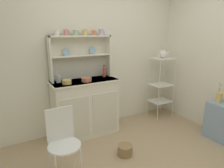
{
  "coord_description": "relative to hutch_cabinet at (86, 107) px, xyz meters",
  "views": [
    {
      "loc": [
        -1.42,
        -1.42,
        1.66
      ],
      "look_at": [
        0.02,
        1.12,
        0.87
      ],
      "focal_mm": 31.36,
      "sensor_mm": 36.0,
      "label": 1
    }
  ],
  "objects": [
    {
      "name": "hutch_cabinet",
      "position": [
        0.0,
        0.0,
        0.0
      ],
      "size": [
        1.05,
        0.45,
        0.92
      ],
      "color": "silver",
      "rests_on": "ground"
    },
    {
      "name": "cup_cream_0",
      "position": [
        -0.35,
        0.12,
        1.17
      ],
      "size": [
        0.08,
        0.07,
        0.08
      ],
      "color": "silver",
      "rests_on": "hutch_shelf_unit"
    },
    {
      "name": "side_shelf_blue",
      "position": [
        1.77,
        -1.23,
        -0.18
      ],
      "size": [
        0.28,
        0.48,
        0.59
      ],
      "primitive_type": "cube",
      "color": "#849EBC",
      "rests_on": "ground"
    },
    {
      "name": "cup_sage_2",
      "position": [
        -0.07,
        0.12,
        1.17
      ],
      "size": [
        0.09,
        0.08,
        0.08
      ],
      "color": "#9EB78E",
      "rests_on": "hutch_shelf_unit"
    },
    {
      "name": "cup_terracotta_4",
      "position": [
        0.23,
        0.12,
        1.17
      ],
      "size": [
        0.08,
        0.06,
        0.08
      ],
      "color": "#C67556",
      "rests_on": "hutch_shelf_unit"
    },
    {
      "name": "porcelain_teapot",
      "position": [
        1.55,
        -0.06,
        0.78
      ],
      "size": [
        0.24,
        0.14,
        0.17
      ],
      "color": "white",
      "rests_on": "bakers_rack"
    },
    {
      "name": "floor_basket",
      "position": [
        0.24,
        -0.81,
        -0.4
      ],
      "size": [
        0.2,
        0.2,
        0.15
      ],
      "primitive_type": "cylinder",
      "color": "#93754C",
      "rests_on": "ground"
    },
    {
      "name": "hutch_shelf_unit",
      "position": [
        0.0,
        0.16,
        0.85
      ],
      "size": [
        0.98,
        0.18,
        0.68
      ],
      "color": "silver",
      "rests_on": "hutch_cabinet"
    },
    {
      "name": "bowl_mixing_large",
      "position": [
        -0.31,
        -0.07,
        0.48
      ],
      "size": [
        0.13,
        0.13,
        0.06
      ],
      "primitive_type": "cylinder",
      "color": "#DBB760",
      "rests_on": "hutch_cabinet"
    },
    {
      "name": "utensil_jar",
      "position": [
        -0.39,
        0.08,
        0.51
      ],
      "size": [
        0.08,
        0.08,
        0.25
      ],
      "color": "#B2B7C6",
      "rests_on": "hutch_cabinet"
    },
    {
      "name": "wall_back",
      "position": [
        0.33,
        0.26,
        0.78
      ],
      "size": [
        3.84,
        0.05,
        2.5
      ],
      "primitive_type": "cube",
      "color": "silver",
      "rests_on": "ground"
    },
    {
      "name": "bakers_rack",
      "position": [
        1.56,
        -0.06,
        0.25
      ],
      "size": [
        0.41,
        0.33,
        1.18
      ],
      "color": "silver",
      "rests_on": "ground"
    },
    {
      "name": "cup_lilac_5",
      "position": [
        0.36,
        0.12,
        1.18
      ],
      "size": [
        0.09,
        0.08,
        0.09
      ],
      "color": "#B79ECC",
      "rests_on": "hutch_shelf_unit"
    },
    {
      "name": "cup_rose_1",
      "position": [
        -0.22,
        0.12,
        1.17
      ],
      "size": [
        0.08,
        0.07,
        0.09
      ],
      "color": "#D17A84",
      "rests_on": "hutch_shelf_unit"
    },
    {
      "name": "wire_chair",
      "position": [
        -0.61,
        -0.83,
        0.05
      ],
      "size": [
        0.36,
        0.36,
        0.85
      ],
      "rotation": [
        0.0,
        0.0,
        -0.13
      ],
      "color": "white",
      "rests_on": "ground"
    },
    {
      "name": "jam_bottle",
      "position": [
        0.39,
        0.09,
        0.53
      ],
      "size": [
        0.05,
        0.05,
        0.2
      ],
      "color": "#B74C47",
      "rests_on": "hutch_cabinet"
    },
    {
      "name": "flower_vase",
      "position": [
        1.77,
        -1.11,
        0.21
      ],
      "size": [
        0.09,
        0.09,
        0.31
      ],
      "color": "#DBB760",
      "rests_on": "side_shelf_blue"
    },
    {
      "name": "cup_gold_3",
      "position": [
        0.08,
        0.12,
        1.18
      ],
      "size": [
        0.08,
        0.07,
        0.09
      ],
      "color": "#DBB760",
      "rests_on": "hutch_shelf_unit"
    },
    {
      "name": "bowl_floral_medium",
      "position": [
        0.0,
        -0.07,
        0.48
      ],
      "size": [
        0.16,
        0.16,
        0.06
      ],
      "primitive_type": "cylinder",
      "color": "#C67556",
      "rests_on": "hutch_cabinet"
    }
  ]
}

